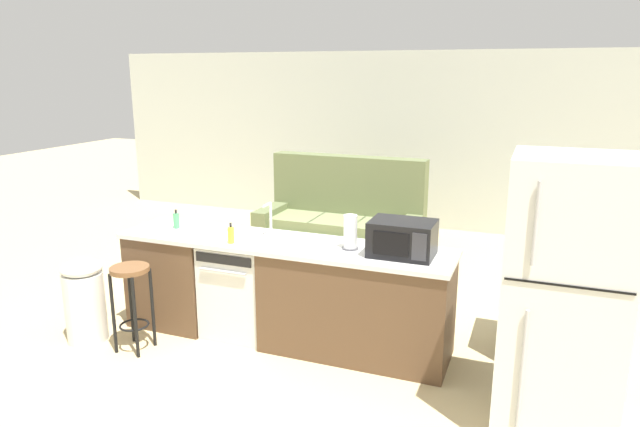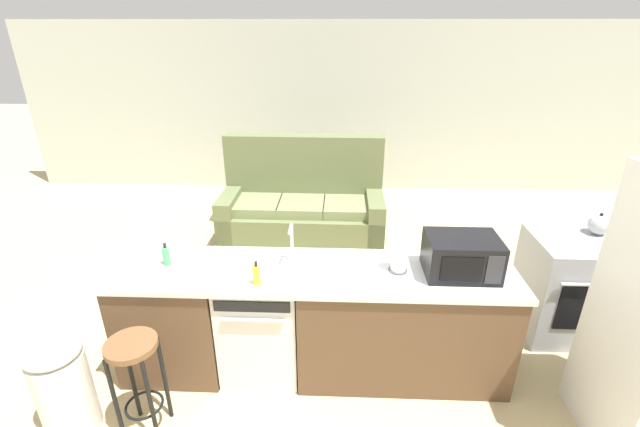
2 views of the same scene
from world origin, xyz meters
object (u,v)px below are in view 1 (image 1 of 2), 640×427
object	(u,v)px
couch	(342,227)
bar_stool	(131,290)
trash_bin	(85,300)
soap_bottle	(231,235)
dishwasher	(242,288)
refrigerator	(562,300)
dish_soap_bottle	(176,220)
kettle	(582,239)
stove_range	(554,304)
paper_towel_roll	(350,232)
microwave	(402,238)

from	to	relation	value
couch	bar_stool	bearing A→B (deg)	-105.44
couch	trash_bin	bearing A→B (deg)	-113.89
soap_bottle	couch	bearing A→B (deg)	87.55
couch	soap_bottle	bearing A→B (deg)	-92.45
dishwasher	soap_bottle	size ratio (longest dim) A/B	4.77
refrigerator	dish_soap_bottle	distance (m)	3.33
dishwasher	kettle	distance (m)	2.91
stove_range	refrigerator	bearing A→B (deg)	-90.01
bar_stool	couch	distance (m)	3.11
dishwasher	couch	size ratio (longest dim) A/B	0.42
refrigerator	paper_towel_roll	distance (m)	1.69
kettle	paper_towel_roll	bearing A→B (deg)	-159.29
paper_towel_roll	bar_stool	size ratio (longest dim) A/B	0.38
dishwasher	stove_range	distance (m)	2.66
dishwasher	kettle	size ratio (longest dim) A/B	4.10
bar_stool	couch	size ratio (longest dim) A/B	0.37
dishwasher	soap_bottle	world-z (taller)	soap_bottle
kettle	couch	world-z (taller)	couch
microwave	kettle	distance (m)	1.49
paper_towel_roll	couch	size ratio (longest dim) A/B	0.14
dishwasher	microwave	world-z (taller)	microwave
paper_towel_roll	dish_soap_bottle	xyz separation A→B (m)	(-1.69, 0.02, -0.07)
microwave	trash_bin	size ratio (longest dim) A/B	0.68
soap_bottle	couch	size ratio (longest dim) A/B	0.09
paper_towel_roll	dish_soap_bottle	world-z (taller)	paper_towel_roll
stove_range	kettle	world-z (taller)	kettle
bar_stool	soap_bottle	bearing A→B (deg)	31.20
trash_bin	soap_bottle	bearing A→B (deg)	20.10
kettle	trash_bin	xyz separation A→B (m)	(-3.96, -1.33, -0.61)
stove_range	bar_stool	size ratio (longest dim) A/B	1.22
microwave	trash_bin	world-z (taller)	microwave
trash_bin	kettle	bearing A→B (deg)	18.50
dish_soap_bottle	kettle	size ratio (longest dim) A/B	0.86
microwave	soap_bottle	size ratio (longest dim) A/B	2.84
dishwasher	couch	xyz separation A→B (m)	(0.14, 2.36, -0.03)
microwave	soap_bottle	xyz separation A→B (m)	(-1.42, -0.20, -0.07)
microwave	bar_stool	bearing A→B (deg)	-163.47
trash_bin	couch	distance (m)	3.28
refrigerator	dish_soap_bottle	world-z (taller)	refrigerator
trash_bin	dishwasher	bearing A→B (deg)	28.48
soap_bottle	couch	world-z (taller)	couch
paper_towel_roll	dishwasher	bearing A→B (deg)	-179.18
paper_towel_roll	trash_bin	distance (m)	2.39
dishwasher	dish_soap_bottle	distance (m)	0.88
microwave	couch	world-z (taller)	couch
dishwasher	kettle	xyz separation A→B (m)	(2.77, 0.68, 0.56)
bar_stool	dishwasher	bearing A→B (deg)	42.65
microwave	bar_stool	distance (m)	2.28
refrigerator	dish_soap_bottle	size ratio (longest dim) A/B	10.38
dishwasher	paper_towel_roll	distance (m)	1.18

